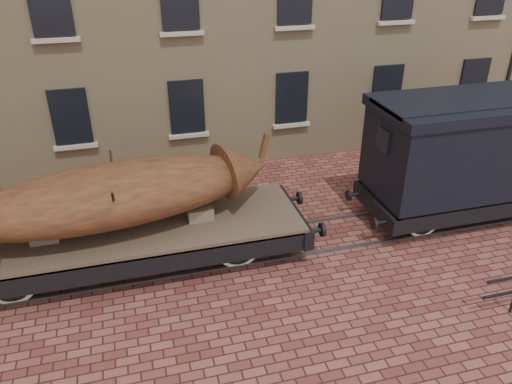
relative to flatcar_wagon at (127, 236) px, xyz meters
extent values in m
plane|color=#5C2924|center=(4.72, 0.00, -0.87)|extent=(90.00, 90.00, 0.00)
cube|color=black|center=(-1.28, 4.96, 1.33)|extent=(1.10, 0.12, 1.70)
cube|color=#B4A996|center=(-1.28, 4.90, 0.38)|extent=(1.30, 0.18, 0.12)
cube|color=black|center=(2.22, 4.96, 1.33)|extent=(1.10, 0.12, 1.70)
cube|color=#B4A996|center=(2.22, 4.90, 0.38)|extent=(1.30, 0.18, 0.12)
cube|color=black|center=(5.72, 4.96, 1.33)|extent=(1.10, 0.12, 1.70)
cube|color=#B4A996|center=(5.72, 4.90, 0.38)|extent=(1.30, 0.18, 0.12)
cube|color=black|center=(9.22, 4.96, 1.33)|extent=(1.10, 0.12, 1.70)
cube|color=#B4A996|center=(9.22, 4.90, 0.38)|extent=(1.30, 0.18, 0.12)
cube|color=black|center=(12.72, 4.96, 1.33)|extent=(1.10, 0.12, 1.70)
cube|color=#B4A996|center=(12.72, 4.90, 0.38)|extent=(1.30, 0.18, 0.12)
cube|color=black|center=(-1.28, 4.96, 4.53)|extent=(1.10, 0.12, 1.70)
cube|color=#B4A996|center=(-1.28, 4.90, 3.58)|extent=(1.30, 0.18, 0.12)
cube|color=#B4A996|center=(2.22, 4.90, 3.58)|extent=(1.30, 0.18, 0.12)
cube|color=#B4A996|center=(5.72, 4.90, 3.58)|extent=(1.30, 0.18, 0.12)
cube|color=#B4A996|center=(9.22, 4.90, 3.58)|extent=(1.30, 0.18, 0.12)
cube|color=#B4A996|center=(12.72, 4.90, 3.58)|extent=(1.30, 0.18, 0.12)
cube|color=#59595E|center=(4.72, -0.72, -0.84)|extent=(30.00, 0.08, 0.06)
cube|color=#59595E|center=(4.72, 0.72, -0.84)|extent=(30.00, 0.08, 0.06)
cube|color=brown|center=(0.00, 0.00, 0.15)|extent=(8.17, 2.40, 0.13)
cube|color=black|center=(0.00, -1.11, -0.11)|extent=(8.17, 0.17, 0.49)
cube|color=black|center=(0.00, 1.11, -0.11)|extent=(8.17, 0.17, 0.49)
cube|color=black|center=(4.09, 0.00, -0.11)|extent=(0.24, 2.51, 0.49)
cylinder|color=black|center=(4.39, -0.82, -0.11)|extent=(0.38, 0.11, 0.11)
cylinder|color=black|center=(4.58, -0.82, -0.11)|extent=(0.09, 0.35, 0.35)
cylinder|color=black|center=(4.39, 0.82, -0.11)|extent=(0.38, 0.11, 0.11)
cylinder|color=black|center=(4.58, 0.82, -0.11)|extent=(0.09, 0.35, 0.35)
cylinder|color=black|center=(-2.51, 0.00, -0.35)|extent=(0.11, 2.07, 0.11)
cylinder|color=silver|center=(-2.51, -0.72, -0.35)|extent=(1.05, 0.08, 1.05)
cylinder|color=black|center=(-2.51, -0.72, -0.35)|extent=(0.86, 0.11, 0.86)
cube|color=black|center=(-2.51, -0.85, -0.08)|extent=(0.98, 0.09, 0.11)
cylinder|color=silver|center=(-2.51, 0.72, -0.35)|extent=(1.05, 0.08, 1.05)
cylinder|color=black|center=(-2.51, 0.72, -0.35)|extent=(0.86, 0.11, 0.86)
cube|color=black|center=(-2.51, 0.85, -0.08)|extent=(0.98, 0.09, 0.11)
cylinder|color=black|center=(2.51, 0.00, -0.35)|extent=(0.11, 2.07, 0.11)
cylinder|color=silver|center=(2.51, -0.72, -0.35)|extent=(1.05, 0.08, 1.05)
cylinder|color=black|center=(2.51, -0.72, -0.35)|extent=(0.86, 0.11, 0.86)
cube|color=black|center=(2.51, -0.85, -0.08)|extent=(0.98, 0.09, 0.11)
cylinder|color=silver|center=(2.51, 0.72, -0.35)|extent=(1.05, 0.08, 1.05)
cylinder|color=black|center=(2.51, 0.72, -0.35)|extent=(0.86, 0.11, 0.86)
cube|color=black|center=(2.51, 0.85, -0.08)|extent=(0.98, 0.09, 0.11)
cube|color=black|center=(0.00, 0.00, -0.27)|extent=(4.36, 0.07, 0.07)
cube|color=brown|center=(-1.74, 0.00, 0.37)|extent=(0.60, 0.54, 0.31)
cube|color=brown|center=(1.74, 0.00, 0.37)|extent=(0.60, 0.54, 0.31)
ellipsoid|color=brown|center=(-0.13, 0.00, 1.11)|extent=(6.86, 3.00, 1.33)
cone|color=brown|center=(2.98, 0.46, 1.16)|extent=(1.31, 1.41, 1.26)
cube|color=brown|center=(3.49, 0.53, 1.65)|extent=(0.28, 0.17, 0.64)
cylinder|color=black|center=(-0.13, -0.54, 0.98)|extent=(0.06, 1.13, 1.55)
cylinder|color=black|center=(-0.13, 0.54, 0.98)|extent=(0.06, 1.13, 1.55)
cube|color=black|center=(9.30, -1.05, -0.20)|extent=(5.72, 0.15, 0.43)
cube|color=black|center=(9.30, 1.05, -0.20)|extent=(5.72, 0.15, 0.43)
cube|color=black|center=(6.43, 0.00, -0.20)|extent=(0.21, 2.29, 0.43)
cylinder|color=black|center=(6.00, -0.76, -0.20)|extent=(0.08, 0.31, 0.31)
cylinder|color=black|center=(6.00, 0.76, -0.20)|extent=(0.08, 0.31, 0.31)
cylinder|color=black|center=(7.48, 0.00, -0.41)|extent=(0.10, 1.81, 0.10)
cylinder|color=silver|center=(7.48, -0.72, -0.41)|extent=(0.92, 0.07, 0.92)
cylinder|color=black|center=(7.48, -0.72, -0.41)|extent=(0.75, 0.10, 0.75)
cylinder|color=silver|center=(7.48, 0.72, -0.41)|extent=(0.92, 0.07, 0.92)
cylinder|color=black|center=(7.48, 0.72, -0.41)|extent=(0.75, 0.10, 0.75)
cylinder|color=silver|center=(11.11, 0.72, -0.41)|extent=(0.92, 0.07, 0.92)
cylinder|color=black|center=(11.11, 0.72, -0.41)|extent=(0.75, 0.10, 0.75)
cube|color=black|center=(9.30, 0.00, 1.18)|extent=(5.72, 2.29, 2.19)
cube|color=black|center=(9.30, 0.00, 2.41)|extent=(5.90, 2.43, 0.27)
cube|color=black|center=(9.30, 0.00, 2.52)|extent=(5.90, 1.62, 0.11)
cube|color=black|center=(6.41, 0.00, 1.71)|extent=(0.08, 0.57, 0.57)
camera|label=1|loc=(0.33, -10.23, 6.44)|focal=35.00mm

